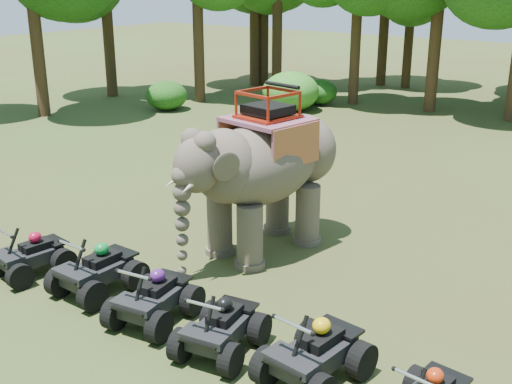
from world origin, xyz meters
TOP-DOWN VIEW (x-y plane):
  - ground at (0.00, 0.00)m, footprint 110.00×110.00m
  - elephant at (-0.65, 2.41)m, footprint 2.77×4.93m
  - atv_0 at (-3.93, -1.82)m, footprint 1.36×1.74m
  - atv_1 at (-2.09, -1.51)m, footprint 1.30×1.77m
  - atv_2 at (-0.30, -1.65)m, footprint 1.50×1.89m
  - atv_3 at (1.39, -1.70)m, footprint 1.48×1.84m
  - atv_4 at (3.15, -1.44)m, footprint 1.48×1.92m
  - tree_25 at (-17.81, 8.60)m, footprint 5.98×5.98m
  - tree_26 at (-19.14, 13.93)m, footprint 6.35×6.35m
  - tree_27 at (-14.27, 15.56)m, footprint 5.52×5.52m
  - tree_28 at (-13.10, 20.82)m, footprint 6.13×6.13m
  - tree_29 at (-7.61, 19.73)m, footprint 4.83×4.83m
  - tree_30 at (-3.77, 20.33)m, footprint 6.27×6.27m
  - tree_34 at (-9.03, 25.78)m, footprint 6.06×6.06m
  - tree_35 at (-7.47, 25.83)m, footprint 5.06×5.06m
  - tree_36 at (-14.70, 21.77)m, footprint 5.93×5.93m
  - tree_37 at (-14.98, 21.24)m, footprint 6.23×6.23m

SIDE VIEW (x-z plane):
  - ground at x=0.00m, z-range 0.00..0.00m
  - atv_0 at x=-3.93m, z-range 0.00..1.19m
  - atv_3 at x=1.39m, z-range 0.00..1.23m
  - atv_2 at x=-0.30m, z-range 0.00..1.27m
  - atv_1 at x=-2.09m, z-range 0.00..1.31m
  - atv_4 at x=3.15m, z-range 0.00..1.33m
  - elephant at x=-0.65m, z-range 0.00..3.92m
  - tree_29 at x=-7.61m, z-range 0.00..6.90m
  - tree_35 at x=-7.47m, z-range 0.00..7.23m
  - tree_27 at x=-14.27m, z-range 0.00..7.89m
  - tree_36 at x=-14.70m, z-range 0.00..8.47m
  - tree_25 at x=-17.81m, z-range 0.00..8.55m
  - tree_34 at x=-9.03m, z-range 0.00..8.66m
  - tree_28 at x=-13.10m, z-range 0.00..8.76m
  - tree_37 at x=-14.98m, z-range 0.00..8.89m
  - tree_30 at x=-3.77m, z-range 0.00..8.96m
  - tree_26 at x=-19.14m, z-range 0.00..9.07m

